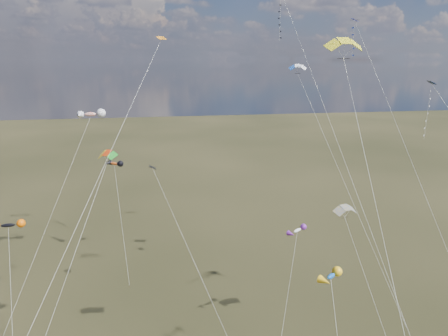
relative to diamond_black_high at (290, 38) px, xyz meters
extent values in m
cylinder|color=silver|center=(3.02, -11.82, -13.85)|extent=(7.15, 27.95, 38.44)
cube|color=#0C0F4B|center=(7.00, -1.76, 1.89)|extent=(1.06, 1.06, 0.35)
cylinder|color=silver|center=(12.31, -9.58, -15.59)|extent=(10.66, 15.68, 34.96)
cube|color=black|center=(-16.30, 1.25, -15.10)|extent=(0.89, 0.96, 0.40)
cylinder|color=silver|center=(-12.24, -5.41, -24.08)|extent=(8.14, 13.35, 17.98)
cube|color=#0F204F|center=(12.90, -8.19, -4.75)|extent=(0.74, 0.80, 0.36)
cube|color=orange|center=(-14.78, -6.63, -0.48)|extent=(1.01, 0.99, 0.33)
cylinder|color=silver|center=(-22.99, -17.44, -16.77)|extent=(16.45, 21.65, 32.59)
cylinder|color=silver|center=(-0.41, -25.43, -17.06)|extent=(1.49, 17.82, 32.02)
cylinder|color=silver|center=(7.56, -3.09, -18.13)|extent=(9.90, 14.29, 29.88)
cube|color=#332316|center=(12.50, -10.22, -33.00)|extent=(0.10, 0.10, 0.12)
cylinder|color=silver|center=(5.22, -14.25, -25.38)|extent=(2.52, 10.25, 15.37)
cylinder|color=silver|center=(-24.60, -13.68, -22.02)|extent=(8.58, 10.85, 22.10)
ellipsoid|color=black|center=(-33.70, 1.65, -21.63)|extent=(3.32, 1.40, 1.16)
cylinder|color=silver|center=(-33.00, -2.04, -27.35)|extent=(1.43, 7.42, 11.44)
ellipsoid|color=#D8541B|center=(-22.23, 14.31, -17.73)|extent=(2.91, 2.66, 1.15)
cylinder|color=silver|center=(-21.27, 9.44, -25.39)|extent=(1.96, 9.77, 15.35)
cube|color=#332316|center=(-20.30, 4.56, -33.00)|extent=(0.10, 0.10, 0.12)
ellipsoid|color=white|center=(-0.73, -7.60, -20.67)|extent=(2.50, 2.04, 0.78)
cylinder|color=silver|center=(-3.05, -11.65, -26.86)|extent=(4.68, 8.11, 12.41)
ellipsoid|color=red|center=(-24.74, 12.27, -9.88)|extent=(3.30, 1.45, 1.44)
cylinder|color=silver|center=(-29.36, 4.09, -21.47)|extent=(9.26, 16.38, 23.20)
ellipsoid|color=#1153B1|center=(-2.74, -20.54, -18.67)|extent=(2.09, 1.82, 0.94)
camera|label=1|loc=(-15.56, -46.39, -2.45)|focal=32.00mm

